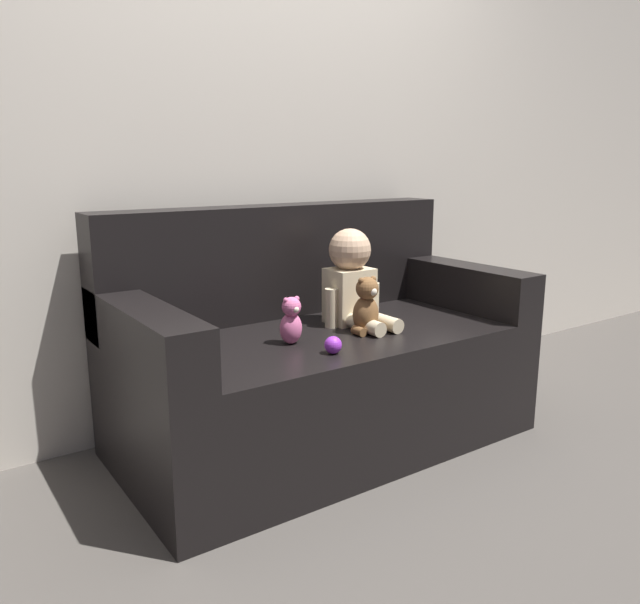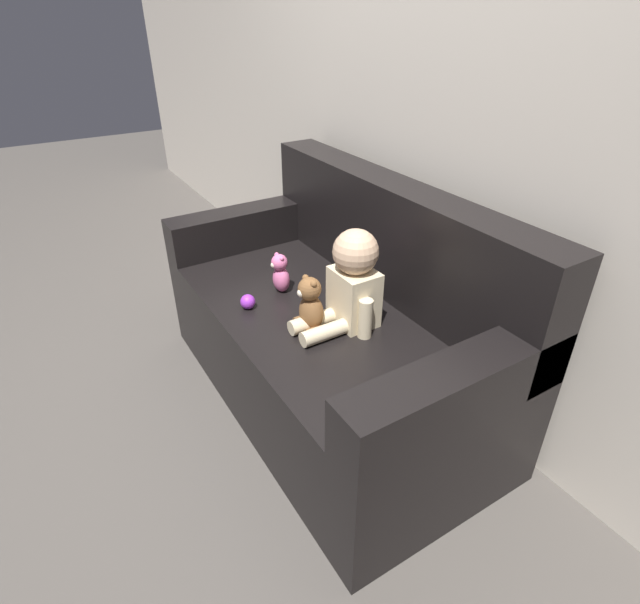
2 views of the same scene
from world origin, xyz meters
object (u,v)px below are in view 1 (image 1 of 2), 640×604
at_px(person_baby, 352,281).
at_px(teddy_bear_brown, 366,307).
at_px(toy_ball, 333,345).
at_px(couch, 317,359).
at_px(plush_toy_side, 291,321).

height_order(person_baby, teddy_bear_brown, person_baby).
bearing_deg(teddy_bear_brown, toy_ball, -151.37).
relative_size(couch, teddy_bear_brown, 7.33).
bearing_deg(teddy_bear_brown, couch, 118.06).
xyz_separation_m(teddy_bear_brown, toy_ball, (-0.26, -0.14, -0.07)).
relative_size(person_baby, plush_toy_side, 2.20).
bearing_deg(teddy_bear_brown, person_baby, 73.10).
relative_size(plush_toy_side, toy_ball, 2.87).
distance_m(couch, person_baby, 0.35).
bearing_deg(toy_ball, teddy_bear_brown, 28.63).
xyz_separation_m(couch, person_baby, (0.15, -0.04, 0.32)).
xyz_separation_m(couch, toy_ball, (-0.16, -0.33, 0.17)).
height_order(couch, plush_toy_side, couch).
bearing_deg(couch, teddy_bear_brown, -61.94).
relative_size(person_baby, teddy_bear_brown, 1.75).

